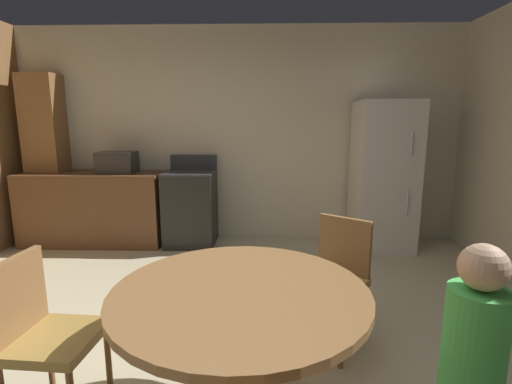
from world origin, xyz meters
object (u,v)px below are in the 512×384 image
Objects in this scene: dining_table at (241,321)px; chair_west at (42,330)px; refrigerator at (383,176)px; microwave at (117,162)px; person_child at (471,374)px; oven_range at (191,207)px; chair_northeast at (336,273)px.

dining_table is 1.00m from chair_west.
refrigerator reaches higher than chair_west.
person_child is (2.60, -3.20, -0.45)m from microwave.
microwave is 2.96m from chair_west.
person_child is (-0.63, -3.15, -0.30)m from refrigerator.
oven_range reaches higher than person_child.
person_child reaches higher than chair_west.
microwave is 0.40× the size of person_child.
chair_west is (-0.99, 0.06, -0.10)m from dining_table.
person_child is (0.89, -0.32, -0.02)m from dining_table.
microwave is 0.51× the size of chair_west.
dining_table is 1.36× the size of chair_northeast.
oven_range reaches higher than chair_northeast.
dining_table is 0.94m from person_child.
refrigerator reaches higher than microwave.
person_child is at bearing -101.37° from refrigerator.
oven_range is 2.53m from chair_northeast.
chair_west is (0.72, -2.82, -0.53)m from microwave.
chair_northeast is (-0.93, -2.04, -0.38)m from refrigerator.
chair_northeast is 1.00× the size of chair_west.
chair_west is at bearing 8.28° from person_child.
chair_west is (-2.51, -2.77, -0.38)m from refrigerator.
refrigerator is at bearing -0.89° from microwave.
person_child is (0.29, -1.11, 0.08)m from chair_northeast.
oven_range is 1.05m from microwave.
person_child reaches higher than dining_table.
refrigerator is 1.61× the size of person_child.
person_child is (1.88, -0.38, 0.08)m from chair_west.
person_child is at bearing 51.41° from chair_northeast.
oven_range is 0.93× the size of dining_table.
microwave is at bearing -179.77° from oven_range.
refrigerator is 3.76m from chair_west.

